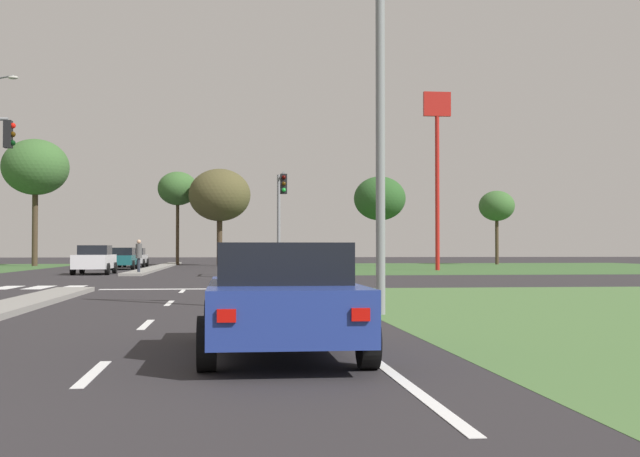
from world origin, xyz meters
The scene contains 25 objects.
ground_plane centered at (0.00, 30.00, 0.00)m, with size 200.00×200.00×0.00m, color #282628.
grass_verge_far_right centered at (25.50, 54.50, 0.00)m, with size 35.00×35.00×0.01m, color #385B2D.
median_island_far centered at (0.00, 55.00, 0.07)m, with size 1.20×36.00×0.14m, color gray.
lane_dash_near centered at (3.50, 3.55, 0.01)m, with size 0.14×2.00×0.01m, color silver.
lane_dash_second centered at (3.50, 9.55, 0.01)m, with size 0.14×2.00×0.01m, color silver.
lane_dash_third centered at (3.50, 15.55, 0.01)m, with size 0.14×2.00×0.01m, color silver.
lane_dash_fourth centered at (3.50, 21.55, 0.01)m, with size 0.14×2.00×0.01m, color silver.
edge_line_right centered at (6.85, 12.00, 0.01)m, with size 0.14×24.00×0.01m, color silver.
stop_bar_near centered at (3.80, 23.00, 0.01)m, with size 6.40×0.50×0.01m, color silver.
crosswalk_bar_fourth centered at (-2.95, 24.80, 0.01)m, with size 0.70×2.80×0.01m, color silver.
crosswalk_bar_fifth centered at (-1.80, 24.80, 0.01)m, with size 0.70×2.80×0.01m, color silver.
crosswalk_bar_sixth centered at (-0.65, 24.80, 0.01)m, with size 0.70×2.80×0.01m, color silver.
car_white_near centered at (-2.32, 40.43, 0.81)m, with size 2.02×4.40×1.60m.
car_teal_second centered at (-2.23, 51.22, 0.76)m, with size 2.03×4.20×1.48m.
car_silver_fourth centered at (-2.21, 58.27, 0.75)m, with size 1.96×4.54×1.46m.
car_blue_fifth centered at (5.70, 5.00, 0.76)m, with size 2.09×4.62×1.48m.
traffic_signal_far_right centered at (7.60, 35.09, 3.60)m, with size 0.32×4.11×5.25m.
street_lamp_near centered at (8.46, 11.33, 4.97)m, with size 2.38×1.01×8.83m.
pedestrian_at_median centered at (0.17, 39.53, 1.21)m, with size 0.34×0.34×1.76m.
fastfood_pole_sign centered at (18.61, 46.63, 8.53)m, with size 1.80×0.40×11.71m.
treeline_second centered at (-10.73, 63.36, 8.05)m, with size 5.39×5.39×10.39m.
treeline_third centered at (0.65, 65.65, 6.55)m, with size 3.42×3.42×8.05m.
treeline_fourth centered at (4.27, 63.37, 5.89)m, with size 5.17×5.17×8.12m.
treeline_fifth centered at (17.59, 61.71, 5.60)m, with size 4.33×4.33×7.46m.
treeline_sixth centered at (28.97, 65.56, 5.22)m, with size 3.20×3.20×6.62m.
Camera 1 is at (5.01, -5.94, 1.41)m, focal length 46.16 mm.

